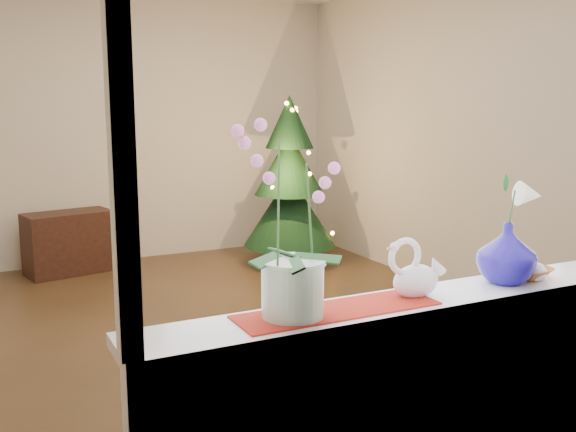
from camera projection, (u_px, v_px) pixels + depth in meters
name	position (u px, v px, depth m)	size (l,w,h in m)	color
ground	(209.00, 333.00, 4.51)	(5.00, 5.00, 0.00)	#3D2A19
wall_back	(123.00, 129.00, 6.48)	(4.50, 0.10, 2.70)	beige
wall_front	(461.00, 178.00, 2.08)	(4.50, 0.10, 2.70)	beige
wall_right	(465.00, 134.00, 5.27)	(0.10, 5.00, 2.70)	beige
windowsill	(430.00, 301.00, 2.27)	(2.20, 0.26, 0.04)	white
window_frame	(460.00, 68.00, 2.04)	(2.22, 0.06, 1.60)	white
runner	(338.00, 310.00, 2.10)	(0.70, 0.20, 0.01)	maroon
orchid_pot	(293.00, 221.00, 1.97)	(0.21, 0.21, 0.62)	silver
swan	(416.00, 268.00, 2.23)	(0.24, 0.11, 0.20)	silver
blue_vase	(507.00, 249.00, 2.41)	(0.25, 0.25, 0.26)	#0D0667
lily	(511.00, 188.00, 2.37)	(0.15, 0.08, 0.20)	silver
paperweight	(537.00, 272.00, 2.44)	(0.07, 0.07, 0.07)	silver
amber_dish	(527.00, 273.00, 2.49)	(0.15, 0.15, 0.04)	#8E4313
xmas_tree	(290.00, 181.00, 6.36)	(0.92, 0.92, 1.68)	black
side_table	(69.00, 243.00, 6.09)	(0.79, 0.39, 0.59)	black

